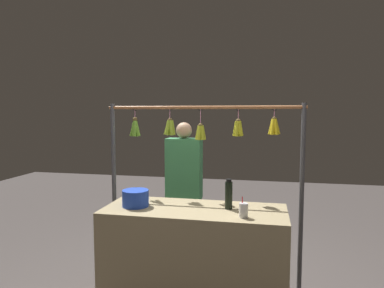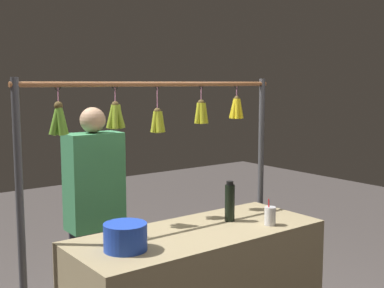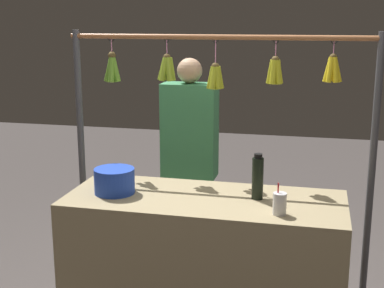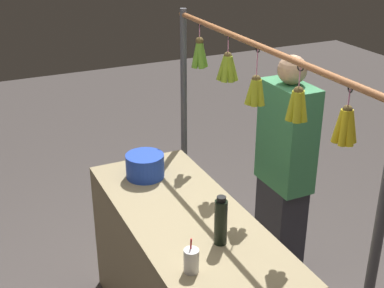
{
  "view_description": "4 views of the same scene",
  "coord_description": "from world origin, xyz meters",
  "px_view_note": "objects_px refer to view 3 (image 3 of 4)",
  "views": [
    {
      "loc": [
        -0.59,
        2.93,
        1.76
      ],
      "look_at": [
        0.02,
        0.0,
        1.48
      ],
      "focal_mm": 32.48,
      "sensor_mm": 36.0,
      "label": 1
    },
    {
      "loc": [
        1.82,
        2.33,
        1.81
      ],
      "look_at": [
        0.05,
        0.0,
        1.45
      ],
      "focal_mm": 46.61,
      "sensor_mm": 36.0,
      "label": 2
    },
    {
      "loc": [
        -0.6,
        2.89,
        1.92
      ],
      "look_at": [
        0.07,
        0.0,
        1.22
      ],
      "focal_mm": 50.6,
      "sensor_mm": 36.0,
      "label": 3
    },
    {
      "loc": [
        -2.25,
        1.03,
        2.46
      ],
      "look_at": [
        -0.06,
        0.0,
        1.37
      ],
      "focal_mm": 49.96,
      "sensor_mm": 36.0,
      "label": 4
    }
  ],
  "objects_px": {
    "drink_cup": "(280,204)",
    "vendor_person": "(190,172)",
    "water_bottle": "(258,177)",
    "blue_bucket": "(114,181)"
  },
  "relations": [
    {
      "from": "blue_bucket",
      "to": "drink_cup",
      "type": "distance_m",
      "value": 0.98
    },
    {
      "from": "water_bottle",
      "to": "drink_cup",
      "type": "bearing_deg",
      "value": 122.16
    },
    {
      "from": "blue_bucket",
      "to": "water_bottle",
      "type": "bearing_deg",
      "value": -174.01
    },
    {
      "from": "water_bottle",
      "to": "drink_cup",
      "type": "relative_size",
      "value": 1.56
    },
    {
      "from": "water_bottle",
      "to": "vendor_person",
      "type": "height_order",
      "value": "vendor_person"
    },
    {
      "from": "drink_cup",
      "to": "vendor_person",
      "type": "xyz_separation_m",
      "value": [
        0.72,
        -1.01,
        -0.16
      ]
    },
    {
      "from": "drink_cup",
      "to": "vendor_person",
      "type": "relative_size",
      "value": 0.1
    },
    {
      "from": "drink_cup",
      "to": "water_bottle",
      "type": "bearing_deg",
      "value": -57.84
    },
    {
      "from": "water_bottle",
      "to": "drink_cup",
      "type": "distance_m",
      "value": 0.28
    },
    {
      "from": "blue_bucket",
      "to": "drink_cup",
      "type": "height_order",
      "value": "drink_cup"
    }
  ]
}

